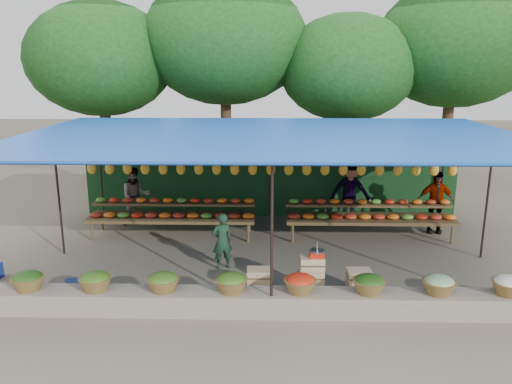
{
  "coord_description": "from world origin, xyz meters",
  "views": [
    {
      "loc": [
        -0.08,
        -10.79,
        4.25
      ],
      "look_at": [
        -0.34,
        0.2,
        1.46
      ],
      "focal_mm": 35.0,
      "sensor_mm": 36.0,
      "label": 1
    }
  ],
  "objects_px": {
    "vendor_seated": "(222,241)",
    "weighing_scale": "(317,253)",
    "crate_counter": "(310,279)",
    "blue_crate_front": "(80,289)"
  },
  "relations": [
    {
      "from": "vendor_seated",
      "to": "weighing_scale",
      "type": "bearing_deg",
      "value": 123.18
    },
    {
      "from": "crate_counter",
      "to": "vendor_seated",
      "type": "relative_size",
      "value": 1.91
    },
    {
      "from": "weighing_scale",
      "to": "vendor_seated",
      "type": "distance_m",
      "value": 2.28
    },
    {
      "from": "weighing_scale",
      "to": "blue_crate_front",
      "type": "bearing_deg",
      "value": -177.68
    },
    {
      "from": "vendor_seated",
      "to": "blue_crate_front",
      "type": "distance_m",
      "value": 2.97
    },
    {
      "from": "vendor_seated",
      "to": "crate_counter",
      "type": "bearing_deg",
      "value": 121.5
    },
    {
      "from": "vendor_seated",
      "to": "blue_crate_front",
      "type": "height_order",
      "value": "vendor_seated"
    },
    {
      "from": "vendor_seated",
      "to": "blue_crate_front",
      "type": "relative_size",
      "value": 2.34
    },
    {
      "from": "crate_counter",
      "to": "blue_crate_front",
      "type": "relative_size",
      "value": 4.48
    },
    {
      "from": "weighing_scale",
      "to": "blue_crate_front",
      "type": "distance_m",
      "value": 4.52
    }
  ]
}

